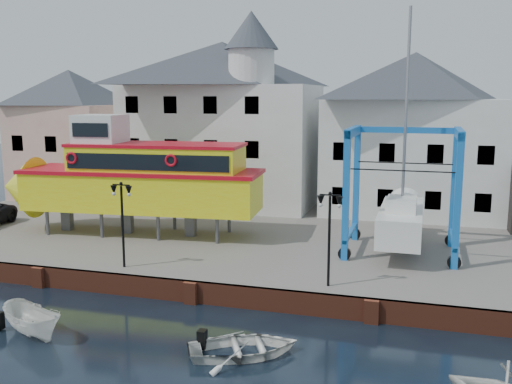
# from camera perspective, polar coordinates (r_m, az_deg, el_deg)

# --- Properties ---
(ground) EXTENTS (140.00, 140.00, 0.00)m
(ground) POSITION_cam_1_polar(r_m,az_deg,el_deg) (26.35, -6.50, -10.98)
(ground) COLOR black
(ground) RESTS_ON ground
(hardstanding) EXTENTS (44.00, 22.00, 1.00)m
(hardstanding) POSITION_cam_1_polar(r_m,az_deg,el_deg) (36.13, 0.26, -4.39)
(hardstanding) COLOR slate
(hardstanding) RESTS_ON ground
(quay_wall) EXTENTS (44.00, 0.47, 1.00)m
(quay_wall) POSITION_cam_1_polar(r_m,az_deg,el_deg) (26.27, -6.43, -9.89)
(quay_wall) COLOR brown
(quay_wall) RESTS_ON ground
(building_pink) EXTENTS (8.00, 7.00, 10.30)m
(building_pink) POSITION_cam_1_polar(r_m,az_deg,el_deg) (49.31, -17.97, 5.55)
(building_pink) COLOR #D2968D
(building_pink) RESTS_ON hardstanding
(building_white_main) EXTENTS (14.00, 8.30, 14.00)m
(building_white_main) POSITION_cam_1_polar(r_m,az_deg,el_deg) (43.63, -3.22, 7.11)
(building_white_main) COLOR silver
(building_white_main) RESTS_ON hardstanding
(building_white_right) EXTENTS (12.00, 8.00, 11.20)m
(building_white_right) POSITION_cam_1_polar(r_m,az_deg,el_deg) (41.78, 15.41, 5.65)
(building_white_right) COLOR silver
(building_white_right) RESTS_ON hardstanding
(lamp_post_left) EXTENTS (1.12, 0.32, 4.20)m
(lamp_post_left) POSITION_cam_1_polar(r_m,az_deg,el_deg) (28.00, -13.28, -1.07)
(lamp_post_left) COLOR black
(lamp_post_left) RESTS_ON hardstanding
(lamp_post_right) EXTENTS (1.12, 0.32, 4.20)m
(lamp_post_right) POSITION_cam_1_polar(r_m,az_deg,el_deg) (24.70, 7.38, -2.31)
(lamp_post_right) COLOR black
(lamp_post_right) RESTS_ON hardstanding
(tour_boat) EXTENTS (16.64, 5.29, 7.13)m
(tour_boat) POSITION_cam_1_polar(r_m,az_deg,el_deg) (35.01, -12.82, 1.36)
(tour_boat) COLOR #59595E
(tour_boat) RESTS_ON hardstanding
(travel_lift) EXTENTS (5.96, 8.42, 12.70)m
(travel_lift) POSITION_cam_1_polar(r_m,az_deg,el_deg) (31.65, 14.40, -1.83)
(travel_lift) COLOR blue
(travel_lift) RESTS_ON hardstanding
(motorboat_a) EXTENTS (3.76, 2.72, 1.36)m
(motorboat_a) POSITION_cam_1_polar(r_m,az_deg,el_deg) (24.57, -21.36, -13.17)
(motorboat_a) COLOR white
(motorboat_a) RESTS_ON ground
(motorboat_b) EXTENTS (4.85, 4.36, 0.83)m
(motorboat_b) POSITION_cam_1_polar(r_m,az_deg,el_deg) (21.40, -1.24, -15.97)
(motorboat_b) COLOR white
(motorboat_b) RESTS_ON ground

